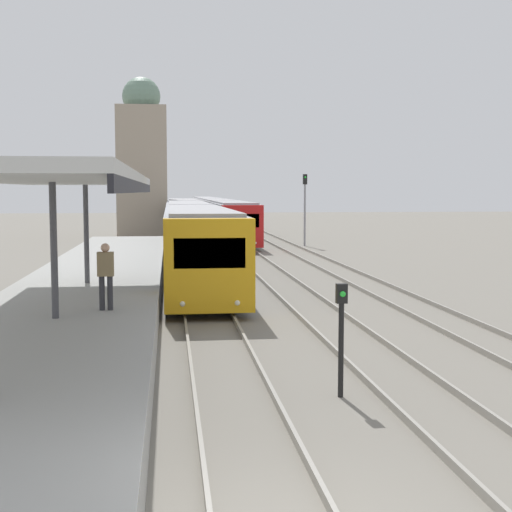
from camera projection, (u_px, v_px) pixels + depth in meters
platform_canopy at (54, 179)px, 16.28m from camera, size 4.00×16.25×3.36m
person_on_platform at (106, 272)px, 17.62m from camera, size 0.40×0.22×1.66m
train_near at (188, 225)px, 43.95m from camera, size 2.66×47.53×3.13m
train_far at (214, 212)px, 72.78m from camera, size 2.63×57.70×3.05m
signal_post_near at (341, 328)px, 13.06m from camera, size 0.20×0.21×2.11m
signal_mast_far at (305, 201)px, 49.29m from camera, size 0.28×0.29×4.97m
distant_domed_building at (142, 161)px, 58.96m from camera, size 4.07×4.07×13.13m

